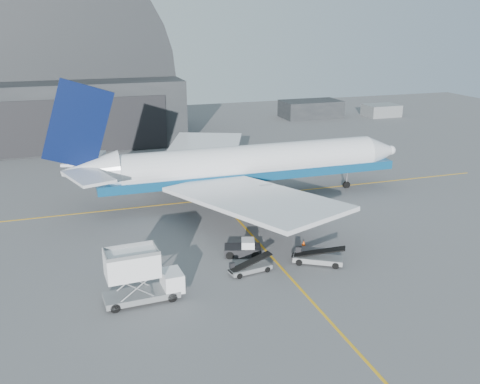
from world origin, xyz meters
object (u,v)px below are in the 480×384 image
object	(u,v)px
airliner	(238,165)
belt_loader_a	(250,268)
belt_loader_b	(317,258)
pushback_tug	(244,249)
catering_truck	(140,276)

from	to	relation	value
airliner	belt_loader_a	size ratio (longest dim) A/B	10.72
belt_loader_b	pushback_tug	bearing A→B (deg)	176.69
pushback_tug	belt_loader_a	distance (m)	4.00
catering_truck	airliner	bearing A→B (deg)	51.49
pushback_tug	belt_loader_a	bearing A→B (deg)	-82.96
airliner	belt_loader_b	size ratio (longest dim) A/B	9.58
catering_truck	pushback_tug	distance (m)	12.83
airliner	pushback_tug	distance (m)	17.89
pushback_tug	airliner	bearing A→B (deg)	91.37
pushback_tug	belt_loader_a	size ratio (longest dim) A/B	0.92
catering_truck	belt_loader_b	size ratio (longest dim) A/B	1.37
airliner	catering_truck	bearing A→B (deg)	-125.07
catering_truck	belt_loader_a	size ratio (longest dim) A/B	1.53
belt_loader_a	pushback_tug	bearing A→B (deg)	70.66
airliner	pushback_tug	xyz separation A→B (m)	(-4.83, -16.75, -4.01)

